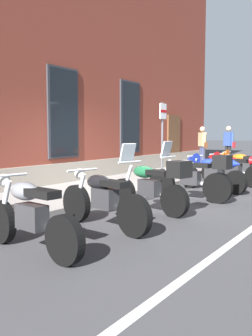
% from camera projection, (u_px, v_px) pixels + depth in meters
% --- Properties ---
extents(ground_plane, '(140.00, 140.00, 0.00)m').
position_uv_depth(ground_plane, '(142.00, 196.00, 9.49)').
color(ground_plane, '#38383A').
extents(sidewalk, '(26.57, 2.58, 0.14)m').
position_uv_depth(sidewalk, '(100.00, 189.00, 10.20)').
color(sidewalk, gray).
rests_on(sidewalk, ground_plane).
extents(motorcycle_grey_naked, '(0.62, 1.98, 0.99)m').
position_uv_depth(motorcycle_grey_naked, '(29.00, 216.00, 4.92)').
color(motorcycle_grey_naked, black).
rests_on(motorcycle_grey_naked, ground_plane).
extents(motorcycle_black_naked, '(0.70, 2.04, 0.94)m').
position_uv_depth(motorcycle_black_naked, '(102.00, 200.00, 6.18)').
color(motorcycle_black_naked, black).
rests_on(motorcycle_black_naked, ground_plane).
extents(motorcycle_green_touring, '(0.80, 1.94, 1.33)m').
position_uv_depth(motorcycle_green_touring, '(152.00, 184.00, 7.40)').
color(motorcycle_green_touring, black).
rests_on(motorcycle_green_touring, ground_plane).
extents(motorcycle_silver_touring, '(0.62, 2.11, 1.35)m').
position_uv_depth(motorcycle_silver_touring, '(193.00, 176.00, 8.77)').
color(motorcycle_silver_touring, black).
rests_on(motorcycle_silver_touring, ground_plane).
extents(motorcycle_blue_sport, '(0.87, 2.08, 0.99)m').
position_uv_depth(motorcycle_blue_sport, '(209.00, 170.00, 10.27)').
color(motorcycle_blue_sport, black).
rests_on(motorcycle_blue_sport, ground_plane).
extents(motorcycle_red_sport, '(0.80, 2.11, 0.98)m').
position_uv_depth(motorcycle_red_sport, '(230.00, 167.00, 11.36)').
color(motorcycle_red_sport, black).
rests_on(motorcycle_red_sport, ground_plane).
extents(motorcycle_orange_sport, '(0.62, 2.09, 0.98)m').
position_uv_depth(motorcycle_orange_sport, '(240.00, 163.00, 12.76)').
color(motorcycle_orange_sport, black).
rests_on(motorcycle_orange_sport, ground_plane).
extents(pedestrian_tan_coat, '(0.48, 0.55, 1.68)m').
position_uv_depth(pedestrian_tan_coat, '(202.00, 144.00, 16.43)').
color(pedestrian_tan_coat, '#2D3351').
rests_on(pedestrian_tan_coat, sidewalk).
extents(pedestrian_blue_top, '(0.39, 0.62, 1.70)m').
position_uv_depth(pedestrian_blue_top, '(228.00, 143.00, 16.57)').
color(pedestrian_blue_top, black).
rests_on(pedestrian_blue_top, sidewalk).
extents(parking_sign, '(0.36, 0.07, 2.27)m').
position_uv_depth(parking_sign, '(163.00, 130.00, 11.04)').
color(parking_sign, '#4C4C51').
rests_on(parking_sign, sidewalk).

